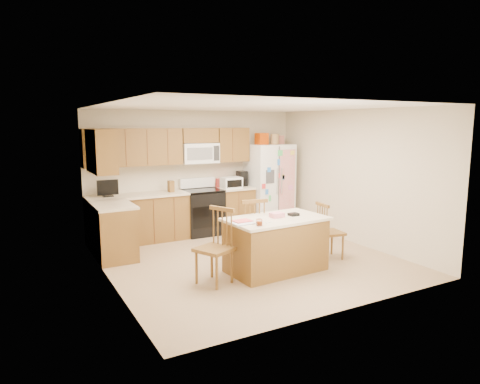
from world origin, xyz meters
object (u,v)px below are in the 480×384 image
refrigerator (269,185)px  windsor_chair_left (215,248)px  island (276,244)px  windsor_chair_back (251,232)px  windsor_chair_right (329,232)px  stove (202,211)px

refrigerator → windsor_chair_left: refrigerator is taller
island → windsor_chair_back: bearing=101.0°
windsor_chair_back → windsor_chair_right: 1.32m
windsor_chair_back → windsor_chair_right: bearing=-20.9°
windsor_chair_left → windsor_chair_right: windsor_chair_left is taller
windsor_chair_left → windsor_chair_right: size_ratio=1.13×
stove → island: stove is taller
windsor_chair_back → windsor_chair_right: windsor_chair_back is taller
windsor_chair_right → windsor_chair_left: bearing=-177.1°
stove → refrigerator: (1.57, -0.06, 0.45)m
island → windsor_chair_back: windsor_chair_back is taller
stove → windsor_chair_back: (-0.03, -2.03, 0.03)m
windsor_chair_left → island: bearing=0.9°
island → windsor_chair_back: size_ratio=1.49×
windsor_chair_back → windsor_chair_right: size_ratio=1.12×
stove → windsor_chair_right: stove is taller
refrigerator → windsor_chair_back: refrigerator is taller
stove → island: 2.60m
refrigerator → windsor_chair_right: refrigerator is taller
refrigerator → island: 2.98m
windsor_chair_back → windsor_chair_right: (1.23, -0.47, -0.05)m
windsor_chair_right → windsor_chair_back: bearing=159.1°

